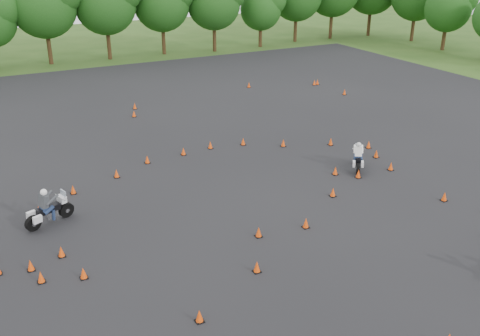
{
  "coord_description": "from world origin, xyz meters",
  "views": [
    {
      "loc": [
        -11.61,
        -18.44,
        11.91
      ],
      "look_at": [
        0.0,
        4.0,
        1.2
      ],
      "focal_mm": 40.0,
      "sensor_mm": 36.0,
      "label": 1
    }
  ],
  "objects": [
    {
      "name": "ground",
      "position": [
        0.0,
        0.0,
        0.0
      ],
      "size": [
        140.0,
        140.0,
        0.0
      ],
      "primitive_type": "plane",
      "color": "#2D5119",
      "rests_on": "ground"
    },
    {
      "name": "rider_grey",
      "position": [
        -9.42,
        4.71,
        0.94
      ],
      "size": [
        2.52,
        1.63,
        1.87
      ],
      "primitive_type": null,
      "rotation": [
        0.0,
        0.0,
        0.4
      ],
      "color": "#393C40",
      "rests_on": "ground"
    },
    {
      "name": "rider_white",
      "position": [
        7.17,
        3.3,
        0.84
      ],
      "size": [
        1.86,
        2.12,
        1.68
      ],
      "primitive_type": null,
      "rotation": [
        0.0,
        0.0,
        0.91
      ],
      "color": "white",
      "rests_on": "ground"
    },
    {
      "name": "traffic_cones",
      "position": [
        -0.72,
        6.48,
        0.23
      ],
      "size": [
        36.2,
        32.42,
        0.45
      ],
      "color": "#F54A0A",
      "rests_on": "asphalt_pad"
    },
    {
      "name": "treeline",
      "position": [
        2.65,
        35.66,
        4.78
      ],
      "size": [
        87.16,
        32.41,
        10.99
      ],
      "color": "#1A4714",
      "rests_on": "ground"
    },
    {
      "name": "asphalt_pad",
      "position": [
        0.0,
        6.0,
        0.01
      ],
      "size": [
        62.0,
        62.0,
        0.0
      ],
      "primitive_type": "plane",
      "color": "black",
      "rests_on": "ground"
    }
  ]
}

